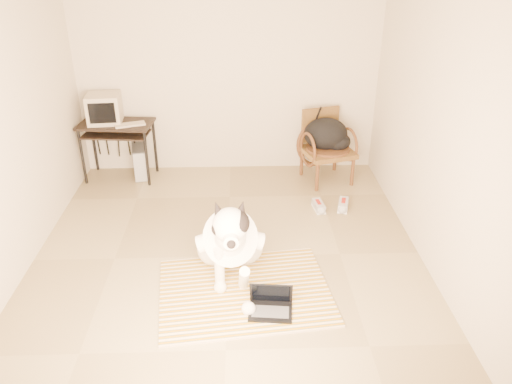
{
  "coord_description": "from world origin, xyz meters",
  "views": [
    {
      "loc": [
        0.14,
        -4.3,
        2.99
      ],
      "look_at": [
        0.28,
        -0.24,
        0.88
      ],
      "focal_mm": 35.0,
      "sensor_mm": 36.0,
      "label": 1
    }
  ],
  "objects_px": {
    "laptop": "(271,304)",
    "dog": "(230,240)",
    "computer_desk": "(117,131)",
    "rattan_chair": "(326,146)",
    "crt_monitor": "(104,108)",
    "pc_tower": "(141,161)",
    "backpack": "(328,135)"
  },
  "relations": [
    {
      "from": "crt_monitor",
      "to": "pc_tower",
      "type": "height_order",
      "value": "crt_monitor"
    },
    {
      "from": "rattan_chair",
      "to": "laptop",
      "type": "bearing_deg",
      "value": -108.41
    },
    {
      "from": "pc_tower",
      "to": "crt_monitor",
      "type": "bearing_deg",
      "value": -178.53
    },
    {
      "from": "computer_desk",
      "to": "crt_monitor",
      "type": "height_order",
      "value": "crt_monitor"
    },
    {
      "from": "laptop",
      "to": "computer_desk",
      "type": "height_order",
      "value": "computer_desk"
    },
    {
      "from": "computer_desk",
      "to": "crt_monitor",
      "type": "relative_size",
      "value": 2.2
    },
    {
      "from": "computer_desk",
      "to": "rattan_chair",
      "type": "xyz_separation_m",
      "value": [
        2.77,
        -0.12,
        -0.2
      ]
    },
    {
      "from": "laptop",
      "to": "pc_tower",
      "type": "bearing_deg",
      "value": 119.35
    },
    {
      "from": "laptop",
      "to": "pc_tower",
      "type": "relative_size",
      "value": 0.84
    },
    {
      "from": "computer_desk",
      "to": "pc_tower",
      "type": "bearing_deg",
      "value": 12.47
    },
    {
      "from": "laptop",
      "to": "computer_desk",
      "type": "distance_m",
      "value": 3.43
    },
    {
      "from": "laptop",
      "to": "pc_tower",
      "type": "xyz_separation_m",
      "value": [
        -1.61,
        2.87,
        0.13
      ]
    },
    {
      "from": "laptop",
      "to": "pc_tower",
      "type": "height_order",
      "value": "pc_tower"
    },
    {
      "from": "computer_desk",
      "to": "pc_tower",
      "type": "relative_size",
      "value": 2.05
    },
    {
      "from": "crt_monitor",
      "to": "backpack",
      "type": "bearing_deg",
      "value": -3.23
    },
    {
      "from": "laptop",
      "to": "backpack",
      "type": "xyz_separation_m",
      "value": [
        0.91,
        2.69,
        0.54
      ]
    },
    {
      "from": "dog",
      "to": "computer_desk",
      "type": "distance_m",
      "value": 2.72
    },
    {
      "from": "dog",
      "to": "laptop",
      "type": "relative_size",
      "value": 3.39
    },
    {
      "from": "pc_tower",
      "to": "rattan_chair",
      "type": "relative_size",
      "value": 0.52
    },
    {
      "from": "dog",
      "to": "computer_desk",
      "type": "height_order",
      "value": "dog"
    },
    {
      "from": "computer_desk",
      "to": "pc_tower",
      "type": "height_order",
      "value": "computer_desk"
    },
    {
      "from": "laptop",
      "to": "dog",
      "type": "bearing_deg",
      "value": 122.14
    },
    {
      "from": "pc_tower",
      "to": "laptop",
      "type": "bearing_deg",
      "value": -60.65
    },
    {
      "from": "computer_desk",
      "to": "rattan_chair",
      "type": "relative_size",
      "value": 1.06
    },
    {
      "from": "crt_monitor",
      "to": "backpack",
      "type": "height_order",
      "value": "crt_monitor"
    },
    {
      "from": "pc_tower",
      "to": "backpack",
      "type": "bearing_deg",
      "value": -3.94
    },
    {
      "from": "dog",
      "to": "backpack",
      "type": "relative_size",
      "value": 2.24
    },
    {
      "from": "rattan_chair",
      "to": "backpack",
      "type": "xyz_separation_m",
      "value": [
        0.01,
        -0.0,
        0.16
      ]
    },
    {
      "from": "pc_tower",
      "to": "backpack",
      "type": "xyz_separation_m",
      "value": [
        2.52,
        -0.17,
        0.41
      ]
    },
    {
      "from": "rattan_chair",
      "to": "pc_tower",
      "type": "bearing_deg",
      "value": 176.04
    },
    {
      "from": "laptop",
      "to": "pc_tower",
      "type": "distance_m",
      "value": 3.29
    },
    {
      "from": "dog",
      "to": "pc_tower",
      "type": "distance_m",
      "value": 2.63
    }
  ]
}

